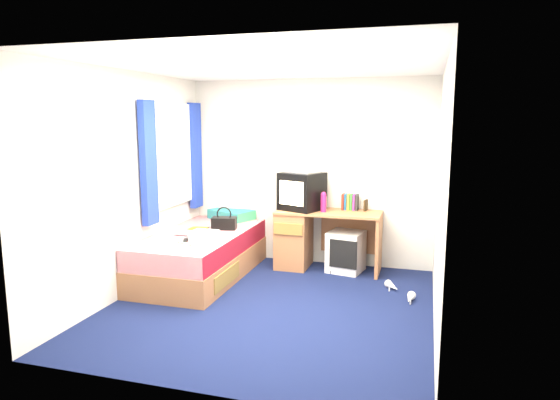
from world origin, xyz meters
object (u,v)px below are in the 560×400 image
(vcr, at_px, (302,170))
(magazine, at_px, (197,230))
(desk, at_px, (307,236))
(handbag, at_px, (224,223))
(remote_control, at_px, (186,240))
(crt_tv, at_px, (302,191))
(white_heels, at_px, (401,292))
(colour_swatch_fan, at_px, (187,244))
(bed, at_px, (201,255))
(storage_cube, at_px, (346,251))
(towel, at_px, (204,235))
(pillow, at_px, (232,214))
(pink_water_bottle, at_px, (323,203))
(picture_frame, at_px, (366,205))
(aerosol_can, at_px, (325,203))
(water_bottle, at_px, (184,233))

(vcr, bearing_deg, magazine, -127.37)
(desk, relative_size, handbag, 3.97)
(remote_control, bearing_deg, vcr, 26.31)
(crt_tv, height_order, remote_control, crt_tv)
(white_heels, bearing_deg, magazine, 176.98)
(vcr, height_order, colour_swatch_fan, vcr)
(bed, height_order, vcr, vcr)
(storage_cube, distance_m, magazine, 1.87)
(storage_cube, height_order, white_heels, storage_cube)
(storage_cube, distance_m, towel, 1.80)
(pillow, distance_m, remote_control, 1.32)
(pink_water_bottle, xyz_separation_m, handbag, (-1.17, -0.39, -0.24))
(bed, distance_m, pink_water_bottle, 1.63)
(white_heels, bearing_deg, bed, 179.74)
(storage_cube, distance_m, crt_tv, 0.94)
(desk, bearing_deg, storage_cube, -3.64)
(picture_frame, height_order, towel, picture_frame)
(crt_tv, bearing_deg, storage_cube, 19.04)
(bed, height_order, pillow, pillow)
(aerosol_can, bearing_deg, bed, -150.81)
(desk, relative_size, storage_cube, 2.57)
(towel, height_order, colour_swatch_fan, towel)
(remote_control, bearing_deg, pink_water_bottle, 17.34)
(bed, height_order, aerosol_can, aerosol_can)
(storage_cube, xyz_separation_m, aerosol_can, (-0.29, 0.05, 0.59))
(bed, distance_m, magazine, 0.32)
(desk, distance_m, pink_water_bottle, 0.51)
(remote_control, bearing_deg, colour_swatch_fan, -80.61)
(aerosol_can, xyz_separation_m, magazine, (-1.47, -0.64, -0.29))
(vcr, height_order, handbag, vcr)
(storage_cube, xyz_separation_m, handbag, (-1.45, -0.43, 0.37))
(bed, xyz_separation_m, magazine, (-0.11, 0.12, 0.28))
(towel, xyz_separation_m, water_bottle, (-0.30, 0.08, -0.01))
(desk, xyz_separation_m, pink_water_bottle, (0.22, -0.07, 0.45))
(picture_frame, bearing_deg, crt_tv, -158.35)
(colour_swatch_fan, distance_m, white_heels, 2.39)
(remote_control, relative_size, white_heels, 0.28)
(magazine, relative_size, remote_control, 1.75)
(water_bottle, bearing_deg, white_heels, 4.12)
(crt_tv, relative_size, magazine, 2.16)
(vcr, xyz_separation_m, picture_frame, (0.79, 0.15, -0.44))
(towel, bearing_deg, picture_frame, 34.74)
(magazine, distance_m, water_bottle, 0.31)
(vcr, bearing_deg, storage_cube, 21.25)
(picture_frame, bearing_deg, handbag, -148.96)
(crt_tv, relative_size, towel, 2.14)
(vcr, relative_size, colour_swatch_fan, 1.71)
(pink_water_bottle, bearing_deg, handbag, -161.39)
(picture_frame, xyz_separation_m, aerosol_can, (-0.50, -0.13, 0.02))
(storage_cube, bearing_deg, magazine, -150.64)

